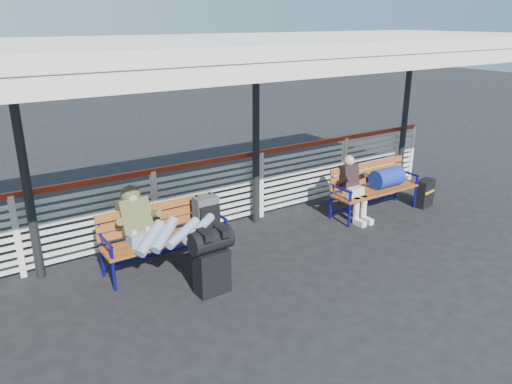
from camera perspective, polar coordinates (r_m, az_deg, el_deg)
ground at (r=6.67m, az=-4.62°, el=-11.54°), size 60.00×60.00×0.00m
fence at (r=7.95m, az=-11.48°, el=-1.36°), size 12.08×0.08×1.24m
canopy at (r=6.52m, az=-9.25°, el=15.78°), size 12.60×3.60×3.16m
luggage_stack at (r=6.48m, az=-5.11°, el=-7.57°), size 0.55×0.32×0.90m
bench_left at (r=7.29m, az=-8.87°, el=-3.62°), size 1.80×0.56×0.95m
bench_right at (r=9.40m, az=14.02°, el=1.30°), size 1.80×0.56×0.92m
traveler_man at (r=6.81m, az=-10.52°, el=-4.22°), size 0.94×1.64×0.77m
companion_person at (r=8.92m, az=11.04°, el=0.52°), size 0.32×0.66×1.15m
suitcase_side at (r=10.00m, az=18.70°, el=-0.12°), size 0.41×0.29×0.53m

